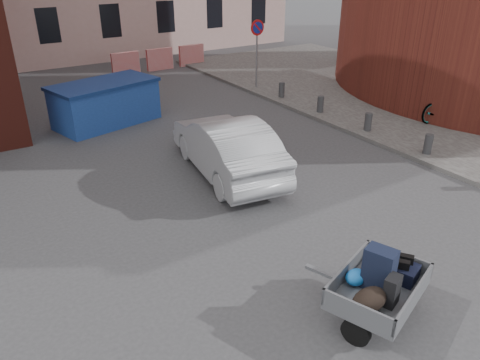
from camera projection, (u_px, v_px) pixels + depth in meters
ground at (279, 244)px, 9.16m from camera, size 120.00×120.00×0.00m
sidewalk at (432, 106)px, 17.01m from camera, size 9.00×24.00×0.12m
no_parking_sign at (257, 40)px, 18.34m from camera, size 0.60×0.09×2.65m
bollards at (368, 122)px, 14.46m from camera, size 0.22×9.02×0.55m
barriers at (160, 59)px, 22.29m from camera, size 4.70×0.18×1.00m
trailer at (379, 285)px, 7.08m from camera, size 1.88×1.98×1.20m
dumpster at (106, 103)px, 15.22m from camera, size 3.62×2.46×1.38m
silver_car at (227, 146)px, 11.78m from camera, size 2.21×4.61×1.46m
bicycle at (444, 105)px, 15.21m from camera, size 2.03×0.81×1.05m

